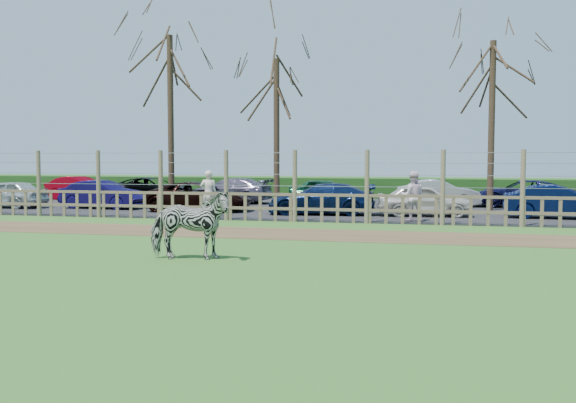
% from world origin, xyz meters
% --- Properties ---
extents(ground, '(120.00, 120.00, 0.00)m').
position_xyz_m(ground, '(0.00, 0.00, 0.00)').
color(ground, '#598B3C').
rests_on(ground, ground).
extents(dirt_strip, '(34.00, 2.80, 0.01)m').
position_xyz_m(dirt_strip, '(0.00, 4.50, 0.01)').
color(dirt_strip, brown).
rests_on(dirt_strip, ground).
extents(asphalt, '(44.00, 13.00, 0.04)m').
position_xyz_m(asphalt, '(0.00, 14.50, 0.02)').
color(asphalt, '#232326').
rests_on(asphalt, ground).
extents(hedge, '(46.00, 2.00, 1.10)m').
position_xyz_m(hedge, '(0.00, 21.50, 0.55)').
color(hedge, '#1E4716').
rests_on(hedge, ground).
extents(fence, '(30.16, 0.16, 2.50)m').
position_xyz_m(fence, '(0.00, 8.00, 0.80)').
color(fence, brown).
rests_on(fence, ground).
extents(tree_left, '(4.80, 4.80, 7.88)m').
position_xyz_m(tree_left, '(-6.50, 12.50, 5.62)').
color(tree_left, '#3D2B1E').
rests_on(tree_left, ground).
extents(tree_mid, '(4.80, 4.80, 6.83)m').
position_xyz_m(tree_mid, '(-2.00, 13.50, 4.87)').
color(tree_mid, '#3D2B1E').
rests_on(tree_mid, ground).
extents(tree_right, '(4.80, 4.80, 7.35)m').
position_xyz_m(tree_right, '(7.00, 14.00, 5.24)').
color(tree_right, '#3D2B1E').
rests_on(tree_right, ground).
extents(zebra, '(1.95, 1.14, 1.55)m').
position_xyz_m(zebra, '(-0.52, -0.57, 0.77)').
color(zebra, gray).
rests_on(zebra, ground).
extents(visitor_a, '(0.70, 0.54, 1.72)m').
position_xyz_m(visitor_a, '(-3.46, 8.79, 0.90)').
color(visitor_a, beige).
rests_on(visitor_a, asphalt).
extents(visitor_b, '(0.91, 0.75, 1.72)m').
position_xyz_m(visitor_b, '(4.00, 8.74, 0.90)').
color(visitor_b, silver).
rests_on(visitor_b, asphalt).
extents(car_0, '(3.56, 1.51, 1.20)m').
position_xyz_m(car_0, '(-13.51, 10.86, 0.64)').
color(car_0, '#B6C0C0').
rests_on(car_0, asphalt).
extents(car_1, '(3.72, 1.50, 1.20)m').
position_xyz_m(car_1, '(-9.22, 11.40, 0.64)').
color(car_1, '#130C4E').
rests_on(car_1, asphalt).
extents(car_2, '(4.42, 2.23, 1.20)m').
position_xyz_m(car_2, '(-4.67, 11.03, 0.64)').
color(car_2, black).
rests_on(car_2, asphalt).
extents(car_3, '(4.27, 2.05, 1.20)m').
position_xyz_m(car_3, '(0.49, 10.64, 0.64)').
color(car_3, '#0B1B45').
rests_on(car_3, asphalt).
extents(car_4, '(3.63, 1.72, 1.20)m').
position_xyz_m(car_4, '(4.37, 10.80, 0.64)').
color(car_4, silver).
rests_on(car_4, asphalt).
extents(car_5, '(3.70, 1.46, 1.20)m').
position_xyz_m(car_5, '(9.05, 10.96, 0.64)').
color(car_5, '#07123B').
rests_on(car_5, asphalt).
extents(car_7, '(3.77, 1.71, 1.20)m').
position_xyz_m(car_7, '(-13.26, 16.38, 0.64)').
color(car_7, '#970313').
rests_on(car_7, asphalt).
extents(car_8, '(4.51, 2.46, 1.20)m').
position_xyz_m(car_8, '(-8.84, 15.66, 0.64)').
color(car_8, black).
rests_on(car_8, asphalt).
extents(car_9, '(4.28, 2.08, 1.20)m').
position_xyz_m(car_9, '(-4.87, 15.70, 0.64)').
color(car_9, slate).
rests_on(car_9, asphalt).
extents(car_10, '(3.60, 1.61, 1.20)m').
position_xyz_m(car_10, '(-0.20, 15.90, 0.64)').
color(car_10, '#155432').
rests_on(car_10, asphalt).
extents(car_11, '(3.75, 1.62, 1.20)m').
position_xyz_m(car_11, '(4.93, 15.72, 0.64)').
color(car_11, '#B8B4B4').
rests_on(car_11, asphalt).
extents(car_12, '(4.46, 2.31, 1.20)m').
position_xyz_m(car_12, '(8.53, 16.14, 0.64)').
color(car_12, '#121441').
rests_on(car_12, asphalt).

